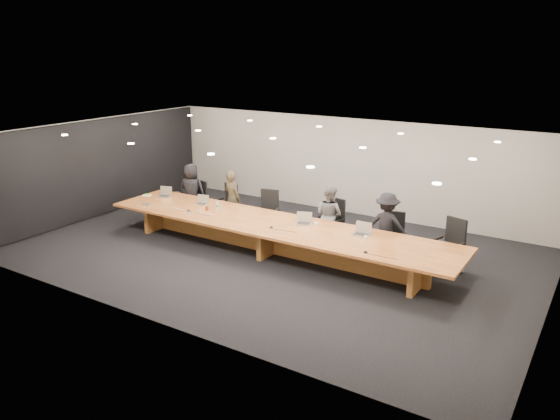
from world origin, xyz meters
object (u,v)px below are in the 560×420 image
(chair_mid_right, at_px, (331,221))
(mic_right, at_px, (365,252))
(person_c, at_px, (329,215))
(person_b, at_px, (232,198))
(mic_left, at_px, (188,210))
(chair_mid_left, at_px, (267,212))
(laptop_a, at_px, (164,192))
(paper_cup_near, at_px, (316,224))
(av_box, at_px, (147,205))
(chair_far_right, at_px, (449,245))
(chair_left, at_px, (226,203))
(mic_center, at_px, (271,227))
(laptop_e, at_px, (361,229))
(chair_far_left, at_px, (197,198))
(amber_mug, at_px, (207,208))
(chair_right, at_px, (393,235))
(laptop_b, at_px, (201,200))
(person_d, at_px, (387,225))
(laptop_d, at_px, (303,219))
(person_a, at_px, (192,191))
(paper_cup_far, at_px, (366,238))
(water_bottle, at_px, (217,206))

(chair_mid_right, bearing_deg, mic_right, -29.97)
(person_c, xyz_separation_m, mic_right, (1.78, -1.85, 0.01))
(person_b, xyz_separation_m, mic_left, (-0.27, -1.49, -0.01))
(chair_mid_left, xyz_separation_m, laptop_a, (-2.92, -0.79, 0.31))
(laptop_a, xyz_separation_m, paper_cup_near, (4.83, -0.03, -0.09))
(chair_mid_left, bearing_deg, laptop_a, -179.43)
(person_c, xyz_separation_m, mic_left, (-3.20, -1.58, 0.01))
(person_b, distance_m, av_box, 2.28)
(chair_far_right, relative_size, paper_cup_near, 12.94)
(chair_left, distance_m, mic_center, 2.97)
(av_box, bearing_deg, mic_left, -12.32)
(person_b, distance_m, laptop_e, 4.30)
(chair_mid_right, relative_size, laptop_e, 3.15)
(chair_far_left, distance_m, amber_mug, 2.04)
(chair_right, distance_m, laptop_b, 5.07)
(chair_left, bearing_deg, person_d, 6.99)
(laptop_e, bearing_deg, av_box, -172.27)
(person_c, bearing_deg, chair_far_right, -168.91)
(chair_far_left, distance_m, person_b, 1.46)
(laptop_b, xyz_separation_m, av_box, (-1.17, -0.82, -0.11))
(chair_right, relative_size, person_d, 0.69)
(chair_far_right, distance_m, laptop_d, 3.31)
(av_box, relative_size, mic_right, 1.98)
(chair_right, height_order, laptop_a, chair_right)
(paper_cup_near, distance_m, mic_center, 1.04)
(chair_left, relative_size, chair_right, 1.04)
(person_a, height_order, laptop_b, person_a)
(paper_cup_far, bearing_deg, chair_mid_left, 161.93)
(chair_far_right, relative_size, person_d, 0.76)
(mic_left, bearing_deg, mic_right, -3.09)
(chair_mid_right, bearing_deg, chair_mid_left, -157.56)
(person_d, relative_size, mic_right, 14.92)
(laptop_d, xyz_separation_m, mic_right, (1.97, -0.90, -0.13))
(chair_mid_right, height_order, chair_right, chair_mid_right)
(chair_mid_left, distance_m, chair_mid_right, 1.80)
(paper_cup_far, height_order, mic_center, paper_cup_far)
(chair_mid_right, xyz_separation_m, chair_right, (1.65, -0.02, -0.04))
(laptop_a, relative_size, paper_cup_near, 3.83)
(water_bottle, relative_size, paper_cup_far, 2.33)
(chair_far_right, relative_size, laptop_d, 3.31)
(chair_mid_right, bearing_deg, person_b, -159.84)
(chair_right, distance_m, paper_cup_near, 1.82)
(chair_right, height_order, person_d, person_d)
(chair_left, distance_m, chair_mid_left, 1.45)
(chair_far_right, xyz_separation_m, mic_left, (-6.18, -1.51, 0.17))
(amber_mug, bearing_deg, laptop_d, 6.87)
(chair_far_left, relative_size, laptop_b, 3.22)
(person_c, height_order, amber_mug, person_c)
(water_bottle, bearing_deg, mic_left, -139.88)
(chair_far_right, relative_size, mic_right, 11.35)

